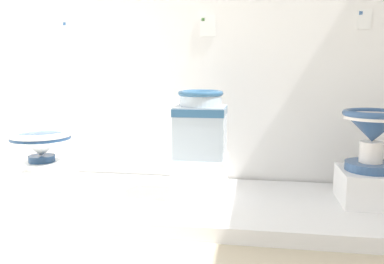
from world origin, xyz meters
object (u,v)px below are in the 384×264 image
object	(u,v)px
plinth_block_leftmost	(200,177)
plinth_block_broad_patterned	(369,187)
plinth_block_pale_glazed	(43,180)
info_placard_third	(365,19)
antique_toilet_leftmost	(201,123)
antique_toilet_broad_patterned	(373,131)
antique_toilet_pale_glazed	(41,144)
info_placard_first	(70,28)
info_placard_second	(208,26)

from	to	relation	value
plinth_block_leftmost	plinth_block_broad_patterned	world-z (taller)	plinth_block_leftmost
plinth_block_pale_glazed	info_placard_third	size ratio (longest dim) A/B	2.57
antique_toilet_leftmost	plinth_block_leftmost	bearing A→B (deg)	45.00
plinth_block_leftmost	antique_toilet_broad_patterned	bearing A→B (deg)	1.89
antique_toilet_pale_glazed	info_placard_third	xyz separation A→B (m)	(2.20, 0.56, 0.86)
antique_toilet_pale_glazed	info_placard_third	size ratio (longest dim) A/B	3.01
plinth_block_pale_glazed	info_placard_third	world-z (taller)	info_placard_third
info_placard_first	antique_toilet_broad_patterned	bearing A→B (deg)	-11.26
antique_toilet_broad_patterned	info_placard_first	bearing A→B (deg)	168.74
antique_toilet_leftmost	plinth_block_broad_patterned	bearing A→B (deg)	1.89
plinth_block_leftmost	plinth_block_pale_glazed	bearing A→B (deg)	-175.50
antique_toilet_broad_patterned	info_placard_third	distance (m)	0.85
antique_toilet_broad_patterned	info_placard_third	world-z (taller)	info_placard_third
info_placard_third	antique_toilet_pale_glazed	bearing A→B (deg)	-165.68
plinth_block_broad_patterned	info_placard_first	world-z (taller)	info_placard_first
plinth_block_pale_glazed	info_placard_second	size ratio (longest dim) A/B	2.28
plinth_block_leftmost	info_placard_first	distance (m)	1.60
plinth_block_pale_glazed	plinth_block_broad_patterned	distance (m)	2.18
plinth_block_leftmost	plinth_block_broad_patterned	distance (m)	1.09
plinth_block_pale_glazed	info_placard_first	bearing A→B (deg)	92.14
plinth_block_leftmost	antique_toilet_broad_patterned	xyz separation A→B (m)	(1.09, 0.04, 0.33)
antique_toilet_broad_patterned	info_placard_third	bearing A→B (deg)	88.12
plinth_block_leftmost	plinth_block_broad_patterned	bearing A→B (deg)	1.89
plinth_block_pale_glazed	antique_toilet_broad_patterned	xyz separation A→B (m)	(2.18, 0.12, 0.38)
plinth_block_broad_patterned	info_placard_third	distance (m)	1.18
info_placard_third	plinth_block_broad_patterned	bearing A→B (deg)	-91.88
antique_toilet_pale_glazed	info_placard_second	bearing A→B (deg)	27.35
antique_toilet_broad_patterned	plinth_block_broad_patterned	bearing A→B (deg)	0.00
info_placard_first	antique_toilet_leftmost	bearing A→B (deg)	-23.02
plinth_block_leftmost	info_placard_third	size ratio (longest dim) A/B	2.49
antique_toilet_leftmost	info_placard_first	distance (m)	1.39
antique_toilet_leftmost	antique_toilet_pale_glazed	bearing A→B (deg)	-175.50
antique_toilet_pale_glazed	plinth_block_broad_patterned	distance (m)	2.20
antique_toilet_leftmost	info_placard_second	world-z (taller)	info_placard_second
antique_toilet_leftmost	antique_toilet_broad_patterned	distance (m)	1.09
antique_toilet_pale_glazed	antique_toilet_broad_patterned	size ratio (longest dim) A/B	1.09
plinth_block_leftmost	info_placard_second	world-z (taller)	info_placard_second
antique_toilet_pale_glazed	antique_toilet_broad_patterned	xyz separation A→B (m)	(2.18, 0.12, 0.12)
plinth_block_leftmost	info_placard_third	bearing A→B (deg)	23.32
plinth_block_pale_glazed	antique_toilet_leftmost	xyz separation A→B (m)	(1.10, 0.09, 0.41)
info_placard_second	plinth_block_pale_glazed	bearing A→B (deg)	-152.65
antique_toilet_broad_patterned	info_placard_second	bearing A→B (deg)	158.22
info_placard_third	antique_toilet_broad_patterned	bearing A→B (deg)	-91.88
info_placard_second	info_placard_third	bearing A→B (deg)	-0.00
antique_toilet_pale_glazed	plinth_block_leftmost	bearing A→B (deg)	4.50
antique_toilet_broad_patterned	info_placard_first	xyz separation A→B (m)	(-2.20, 0.44, 0.70)
antique_toilet_leftmost	info_placard_third	distance (m)	1.39
antique_toilet_leftmost	info_placard_third	bearing A→B (deg)	23.32
plinth_block_broad_patterned	info_placard_first	distance (m)	2.49
plinth_block_pale_glazed	info_placard_second	bearing A→B (deg)	27.35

